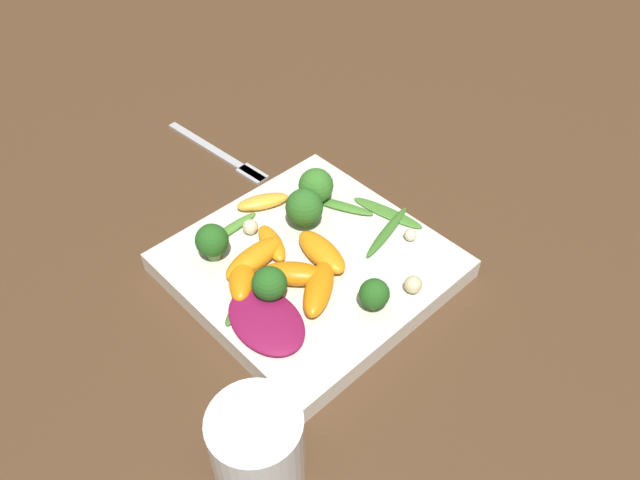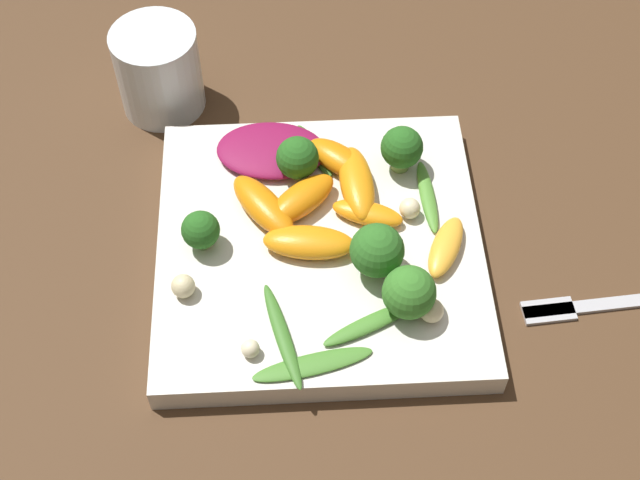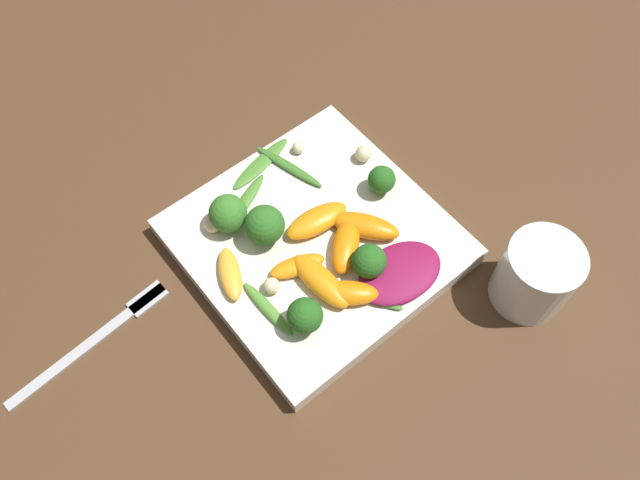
% 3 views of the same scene
% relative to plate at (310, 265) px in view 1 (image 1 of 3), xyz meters
% --- Properties ---
extents(ground_plane, '(2.40, 2.40, 0.00)m').
position_rel_plate_xyz_m(ground_plane, '(0.00, 0.00, -0.01)').
color(ground_plane, '#4C331E').
extents(plate, '(0.26, 0.26, 0.02)m').
position_rel_plate_xyz_m(plate, '(0.00, 0.00, 0.00)').
color(plate, silver).
rests_on(plate, ground_plane).
extents(drinking_glass, '(0.08, 0.08, 0.08)m').
position_rel_plate_xyz_m(drinking_glass, '(0.14, -0.19, 0.03)').
color(drinking_glass, white).
rests_on(drinking_glass, ground_plane).
extents(fork, '(0.19, 0.03, 0.01)m').
position_rel_plate_xyz_m(fork, '(-0.23, 0.06, -0.01)').
color(fork, '#B2B2B7').
rests_on(fork, ground_plane).
extents(radicchio_leaf_0, '(0.10, 0.08, 0.01)m').
position_rel_plate_xyz_m(radicchio_leaf_0, '(0.04, -0.09, 0.02)').
color(radicchio_leaf_0, maroon).
rests_on(radicchio_leaf_0, plate).
extents(orange_segment_0, '(0.03, 0.08, 0.02)m').
position_rel_plate_xyz_m(orange_segment_0, '(-0.03, -0.05, 0.02)').
color(orange_segment_0, orange).
rests_on(orange_segment_0, plate).
extents(orange_segment_1, '(0.06, 0.06, 0.02)m').
position_rel_plate_xyz_m(orange_segment_1, '(-0.02, -0.08, 0.02)').
color(orange_segment_1, orange).
rests_on(orange_segment_1, plate).
extents(orange_segment_2, '(0.07, 0.08, 0.02)m').
position_rel_plate_xyz_m(orange_segment_2, '(0.04, -0.03, 0.02)').
color(orange_segment_2, orange).
rests_on(orange_segment_2, plate).
extents(orange_segment_3, '(0.05, 0.07, 0.01)m').
position_rel_plate_xyz_m(orange_segment_3, '(-0.10, 0.02, 0.02)').
color(orange_segment_3, '#FCAD33').
rests_on(orange_segment_3, plate).
extents(orange_segment_4, '(0.07, 0.07, 0.02)m').
position_rel_plate_xyz_m(orange_segment_4, '(0.01, -0.03, 0.02)').
color(orange_segment_4, orange).
rests_on(orange_segment_4, plate).
extents(orange_segment_5, '(0.06, 0.04, 0.01)m').
position_rel_plate_xyz_m(orange_segment_5, '(-0.04, -0.02, 0.02)').
color(orange_segment_5, orange).
rests_on(orange_segment_5, plate).
extents(orange_segment_6, '(0.08, 0.04, 0.02)m').
position_rel_plate_xyz_m(orange_segment_6, '(0.01, 0.01, 0.02)').
color(orange_segment_6, orange).
rests_on(orange_segment_6, plate).
extents(broccoli_floret_0, '(0.03, 0.03, 0.04)m').
position_rel_plate_xyz_m(broccoli_floret_0, '(0.09, -0.00, 0.03)').
color(broccoli_floret_0, '#7A9E51').
rests_on(broccoli_floret_0, plate).
extents(broccoli_floret_1, '(0.04, 0.04, 0.05)m').
position_rel_plate_xyz_m(broccoli_floret_1, '(-0.04, 0.03, 0.04)').
color(broccoli_floret_1, '#84AD5B').
rests_on(broccoli_floret_1, plate).
extents(broccoli_floret_2, '(0.04, 0.04, 0.04)m').
position_rel_plate_xyz_m(broccoli_floret_2, '(0.02, -0.07, 0.04)').
color(broccoli_floret_2, '#7A9E51').
rests_on(broccoli_floret_2, plate).
extents(broccoli_floret_3, '(0.04, 0.04, 0.04)m').
position_rel_plate_xyz_m(broccoli_floret_3, '(-0.06, 0.07, 0.04)').
color(broccoli_floret_3, '#7A9E51').
rests_on(broccoli_floret_3, plate).
extents(broccoli_floret_4, '(0.04, 0.04, 0.04)m').
position_rel_plate_xyz_m(broccoli_floret_4, '(-0.07, -0.07, 0.04)').
color(broccoli_floret_4, '#7A9E51').
rests_on(broccoli_floret_4, plate).
extents(arugula_sprig_0, '(0.04, 0.09, 0.01)m').
position_rel_plate_xyz_m(arugula_sprig_0, '(0.03, 0.09, 0.02)').
color(arugula_sprig_0, '#3D7528').
rests_on(arugula_sprig_0, plate).
extents(arugula_sprig_1, '(0.09, 0.04, 0.00)m').
position_rel_plate_xyz_m(arugula_sprig_1, '(0.01, 0.11, 0.01)').
color(arugula_sprig_1, '#47842D').
rests_on(arugula_sprig_1, plate).
extents(arugula_sprig_2, '(0.04, 0.07, 0.01)m').
position_rel_plate_xyz_m(arugula_sprig_2, '(-0.00, -0.09, 0.02)').
color(arugula_sprig_2, '#3D7528').
rests_on(arugula_sprig_2, plate).
extents(arugula_sprig_3, '(0.08, 0.05, 0.01)m').
position_rel_plate_xyz_m(arugula_sprig_3, '(-0.04, 0.08, 0.02)').
color(arugula_sprig_3, '#47842D').
rests_on(arugula_sprig_3, plate).
extents(arugula_sprig_4, '(0.02, 0.08, 0.01)m').
position_rel_plate_xyz_m(arugula_sprig_4, '(-0.09, -0.04, 0.02)').
color(arugula_sprig_4, '#518E33').
rests_on(arugula_sprig_4, plate).
extents(macadamia_nut_0, '(0.01, 0.01, 0.01)m').
position_rel_plate_xyz_m(macadamia_nut_0, '(0.06, 0.10, 0.02)').
color(macadamia_nut_0, beige).
rests_on(macadamia_nut_0, plate).
extents(macadamia_nut_1, '(0.02, 0.02, 0.02)m').
position_rel_plate_xyz_m(macadamia_nut_1, '(0.11, 0.05, 0.02)').
color(macadamia_nut_1, beige).
rests_on(macadamia_nut_1, plate).
extents(macadamia_nut_2, '(0.02, 0.02, 0.02)m').
position_rel_plate_xyz_m(macadamia_nut_2, '(-0.08, 0.08, 0.02)').
color(macadamia_nut_2, beige).
rests_on(macadamia_nut_2, plate).
extents(macadamia_nut_3, '(0.02, 0.02, 0.02)m').
position_rel_plate_xyz_m(macadamia_nut_3, '(-0.08, -0.02, 0.02)').
color(macadamia_nut_3, beige).
rests_on(macadamia_nut_3, plate).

